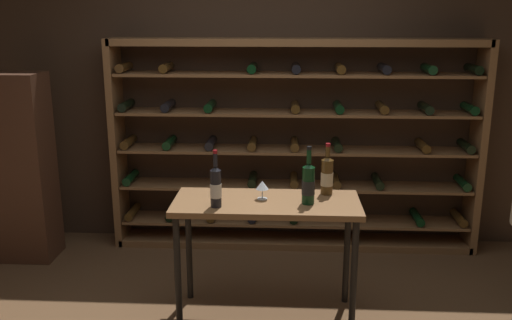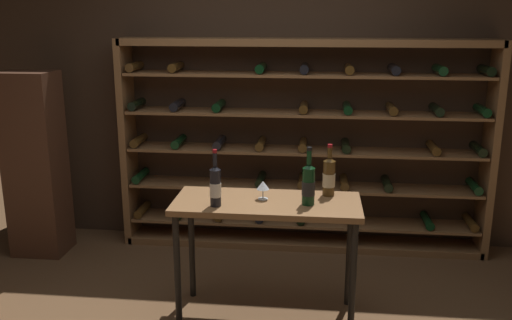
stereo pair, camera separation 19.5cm
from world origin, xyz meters
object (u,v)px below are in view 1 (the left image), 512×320
at_px(wine_glass_stemmed_center, 262,186).
at_px(wine_bottle_green_slim, 308,183).
at_px(wine_rack, 295,146).
at_px(wine_bottle_gold_foil, 216,186).
at_px(tasting_table, 266,215).
at_px(wine_bottle_red_label, 327,175).
at_px(display_cabinet, 23,168).

bearing_deg(wine_glass_stemmed_center, wine_bottle_green_slim, -13.64).
xyz_separation_m(wine_rack, wine_bottle_gold_foil, (-0.52, -1.37, 0.06)).
relative_size(wine_rack, wine_bottle_gold_foil, 8.53).
xyz_separation_m(wine_bottle_gold_foil, wine_glass_stemmed_center, (0.29, 0.17, -0.04)).
xyz_separation_m(tasting_table, wine_bottle_gold_foil, (-0.32, -0.13, 0.24)).
relative_size(wine_bottle_red_label, wine_bottle_green_slim, 0.93).
bearing_deg(wine_bottle_gold_foil, display_cabinet, 150.24).
bearing_deg(display_cabinet, wine_bottle_green_slim, -21.16).
distance_m(display_cabinet, wine_bottle_red_label, 2.58).
bearing_deg(wine_glass_stemmed_center, wine_bottle_gold_foil, -150.22).
bearing_deg(wine_bottle_gold_foil, tasting_table, 22.40).
relative_size(display_cabinet, wine_bottle_red_label, 4.43).
xyz_separation_m(wine_bottle_red_label, wine_bottle_green_slim, (-0.14, -0.20, 0.00)).
xyz_separation_m(wine_rack, tasting_table, (-0.20, -1.24, -0.18)).
height_order(tasting_table, display_cabinet, display_cabinet).
relative_size(wine_bottle_green_slim, wine_glass_stemmed_center, 3.02).
distance_m(display_cabinet, wine_bottle_green_slim, 2.51).
xyz_separation_m(wine_rack, wine_bottle_red_label, (0.21, -1.07, 0.05)).
relative_size(tasting_table, display_cabinet, 0.78).
distance_m(tasting_table, wine_bottle_red_label, 0.50).
bearing_deg(display_cabinet, wine_rack, 9.33).
height_order(wine_bottle_red_label, wine_bottle_gold_foil, wine_bottle_gold_foil).
bearing_deg(wine_bottle_gold_foil, wine_bottle_red_label, 22.26).
distance_m(tasting_table, wine_glass_stemmed_center, 0.20).
bearing_deg(wine_bottle_red_label, wine_glass_stemmed_center, -163.25).
bearing_deg(wine_glass_stemmed_center, tasting_table, -48.94).
height_order(tasting_table, wine_glass_stemmed_center, wine_glass_stemmed_center).
relative_size(wine_rack, wine_glass_stemmed_center, 25.20).
distance_m(wine_bottle_red_label, wine_bottle_gold_foil, 0.79).
bearing_deg(wine_glass_stemmed_center, display_cabinet, 157.78).
xyz_separation_m(wine_bottle_green_slim, wine_glass_stemmed_center, (-0.30, 0.07, -0.05)).
height_order(display_cabinet, wine_bottle_green_slim, display_cabinet).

